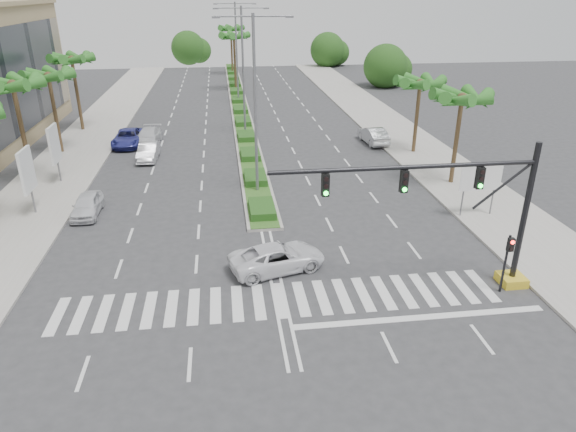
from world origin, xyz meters
name	(u,v)px	position (x,y,z in m)	size (l,w,h in m)	color
ground	(280,300)	(0.00, 0.00, 0.00)	(160.00, 160.00, 0.00)	#333335
footpath_right	(429,158)	(15.20, 20.00, 0.07)	(6.00, 120.00, 0.15)	gray
footpath_left	(59,173)	(-15.20, 20.00, 0.07)	(6.00, 120.00, 0.15)	gray
median	(239,104)	(0.00, 45.00, 0.10)	(2.20, 75.00, 0.20)	gray
median_grass	(239,103)	(0.00, 45.00, 0.22)	(1.80, 75.00, 0.04)	#2E541C
signal_gantry	(478,222)	(9.27, 0.00, 3.46)	(12.60, 1.20, 7.20)	gold
pedestrian_signal	(508,255)	(10.60, -0.68, 2.04)	(0.28, 0.36, 3.00)	black
direction_sign	(480,181)	(13.50, 7.99, 2.45)	(2.70, 0.11, 3.40)	slate
billboard_near	(27,171)	(-14.50, 12.00, 2.96)	(0.18, 2.10, 4.35)	slate
billboard_far	(54,145)	(-14.50, 18.00, 2.96)	(0.18, 2.10, 4.35)	slate
palm_left_mid	(13,88)	(-16.50, 18.00, 7.08)	(4.57, 4.68, 7.95)	brown
palm_left_far	(49,78)	(-16.50, 26.00, 6.50)	(4.57, 4.68, 7.35)	brown
palm_left_end	(72,61)	(-16.50, 34.00, 6.88)	(4.57, 4.68, 7.75)	brown
palm_right_near	(462,100)	(14.50, 14.00, 6.20)	(4.57, 4.68, 7.05)	brown
palm_right_far	(420,85)	(14.50, 22.00, 5.91)	(4.57, 4.68, 6.75)	brown
palm_median_a	(234,38)	(0.00, 55.00, 7.17)	(4.57, 4.68, 8.05)	brown
palm_median_b	(231,30)	(0.00, 70.00, 7.17)	(4.57, 4.68, 8.05)	brown
streetlight_near	(255,97)	(0.00, 14.00, 6.81)	(5.10, 0.25, 12.00)	slate
streetlight_mid	(243,65)	(0.00, 30.00, 6.81)	(5.10, 0.25, 12.00)	slate
streetlight_far	(236,47)	(0.00, 46.00, 6.81)	(5.10, 0.25, 12.00)	slate
car_parked_a	(87,205)	(-11.12, 11.51, 0.67)	(1.58, 3.94, 1.34)	silver
car_parked_b	(148,151)	(-8.60, 23.04, 0.71)	(1.51, 4.32, 1.42)	silver
car_parked_c	(128,138)	(-10.96, 27.69, 0.74)	(2.46, 5.34, 1.48)	navy
car_parked_d	(148,137)	(-9.17, 27.92, 0.71)	(1.99, 4.88, 1.42)	silver
car_crossing	(277,257)	(0.21, 2.91, 0.69)	(2.29, 4.97, 1.38)	white
car_right	(373,135)	(11.80, 25.48, 0.77)	(1.64, 4.69, 1.55)	#B7B7BC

